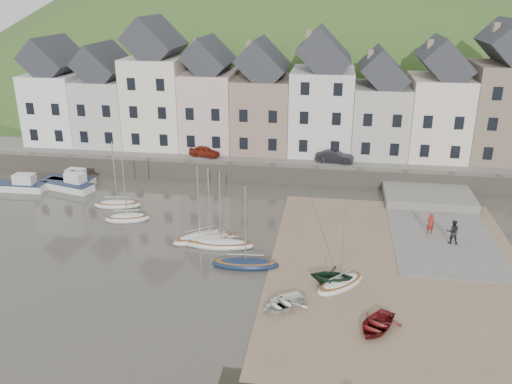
% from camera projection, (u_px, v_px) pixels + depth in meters
% --- Properties ---
extents(ground, '(160.00, 160.00, 0.00)m').
position_uv_depth(ground, '(244.00, 259.00, 39.06)').
color(ground, '#474137').
rests_on(ground, ground).
extents(quay_land, '(90.00, 30.00, 1.50)m').
position_uv_depth(quay_land, '(286.00, 137.00, 68.37)').
color(quay_land, '#365421').
rests_on(quay_land, ground).
extents(quay_street, '(70.00, 7.00, 0.10)m').
position_uv_depth(quay_street, '(276.00, 157.00, 57.46)').
color(quay_street, slate).
rests_on(quay_street, quay_land).
extents(seawall, '(70.00, 1.20, 1.80)m').
position_uv_depth(seawall, '(272.00, 173.00, 54.46)').
color(seawall, slate).
rests_on(seawall, ground).
extents(beach, '(18.00, 26.00, 0.06)m').
position_uv_depth(beach, '(398.00, 270.00, 37.51)').
color(beach, '#7F6A4D').
rests_on(beach, ground).
extents(slipway, '(8.00, 18.00, 0.12)m').
position_uv_depth(slipway, '(438.00, 226.00, 44.34)').
color(slipway, slate).
rests_on(slipway, ground).
extents(hillside, '(134.40, 84.00, 84.00)m').
position_uv_depth(hillside, '(272.00, 194.00, 101.61)').
color(hillside, '#365421').
rests_on(hillside, ground).
extents(townhouse_terrace, '(61.05, 8.00, 13.93)m').
position_uv_depth(townhouse_terrace, '(296.00, 98.00, 58.40)').
color(townhouse_terrace, white).
rests_on(townhouse_terrace, quay_land).
extents(sailboat_0, '(4.41, 2.15, 6.32)m').
position_uv_depth(sailboat_0, '(118.00, 204.00, 48.38)').
color(sailboat_0, silver).
rests_on(sailboat_0, ground).
extents(sailboat_1, '(4.06, 2.46, 6.32)m').
position_uv_depth(sailboat_1, '(127.00, 218.00, 45.49)').
color(sailboat_1, silver).
rests_on(sailboat_1, ground).
extents(sailboat_2, '(4.21, 3.36, 6.32)m').
position_uv_depth(sailboat_2, '(210.00, 239.00, 41.56)').
color(sailboat_2, beige).
rests_on(sailboat_2, ground).
extents(sailboat_3, '(5.11, 1.81, 6.32)m').
position_uv_depth(sailboat_3, '(221.00, 244.00, 40.80)').
color(sailboat_3, silver).
rests_on(sailboat_3, ground).
extents(sailboat_4, '(4.44, 4.00, 6.32)m').
position_uv_depth(sailboat_4, '(200.00, 237.00, 41.96)').
color(sailboat_4, silver).
rests_on(sailboat_4, ground).
extents(sailboat_5, '(4.90, 1.91, 6.32)m').
position_uv_depth(sailboat_5, '(246.00, 263.00, 37.89)').
color(sailboat_5, '#14223E').
rests_on(sailboat_5, ground).
extents(sailboat_6, '(3.87, 4.03, 6.32)m').
position_uv_depth(sailboat_6, '(340.00, 283.00, 35.30)').
color(sailboat_6, silver).
rests_on(sailboat_6, ground).
extents(motorboat_0, '(5.67, 3.16, 1.70)m').
position_uv_depth(motorboat_0, '(69.00, 184.00, 52.41)').
color(motorboat_0, silver).
rests_on(motorboat_0, ground).
extents(motorboat_1, '(5.58, 1.86, 1.70)m').
position_uv_depth(motorboat_1, '(19.00, 185.00, 52.24)').
color(motorboat_1, silver).
rests_on(motorboat_1, ground).
extents(motorboat_2, '(5.06, 2.09, 1.70)m').
position_uv_depth(motorboat_2, '(71.00, 180.00, 53.65)').
color(motorboat_2, silver).
rests_on(motorboat_2, ground).
extents(rowboat_white, '(3.87, 3.89, 0.66)m').
position_uv_depth(rowboat_white, '(283.00, 303.00, 32.88)').
color(rowboat_white, white).
rests_on(rowboat_white, beach).
extents(rowboat_green, '(2.80, 2.42, 1.47)m').
position_uv_depth(rowboat_green, '(332.00, 275.00, 35.24)').
color(rowboat_green, black).
rests_on(rowboat_green, beach).
extents(rowboat_red, '(3.53, 3.91, 0.66)m').
position_uv_depth(rowboat_red, '(376.00, 325.00, 30.76)').
color(rowboat_red, maroon).
rests_on(rowboat_red, beach).
extents(person_red, '(0.67, 0.49, 1.71)m').
position_uv_depth(person_red, '(430.00, 223.00, 42.63)').
color(person_red, maroon).
rests_on(person_red, slipway).
extents(person_dark, '(0.98, 0.78, 1.92)m').
position_uv_depth(person_dark, '(453.00, 232.00, 40.93)').
color(person_dark, black).
rests_on(person_dark, slipway).
extents(car_left, '(3.59, 2.13, 1.15)m').
position_uv_depth(car_left, '(205.00, 151.00, 57.38)').
color(car_left, maroon).
rests_on(car_left, quay_street).
extents(car_right, '(4.01, 1.85, 1.27)m').
position_uv_depth(car_right, '(335.00, 156.00, 55.42)').
color(car_right, black).
rests_on(car_right, quay_street).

